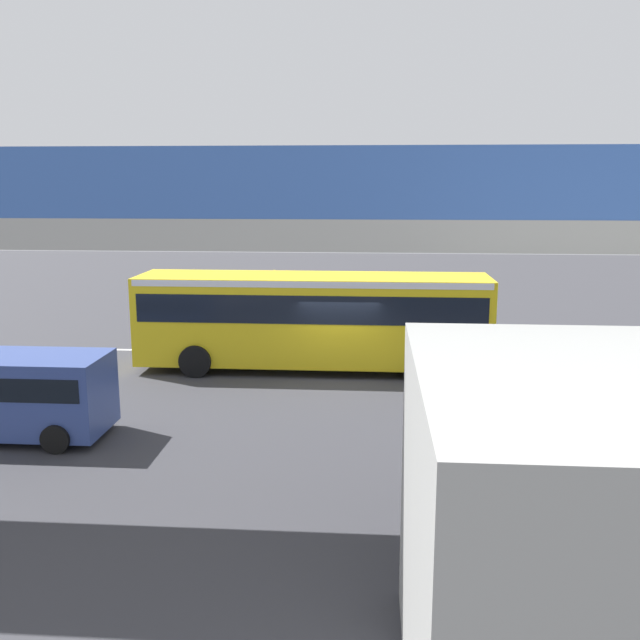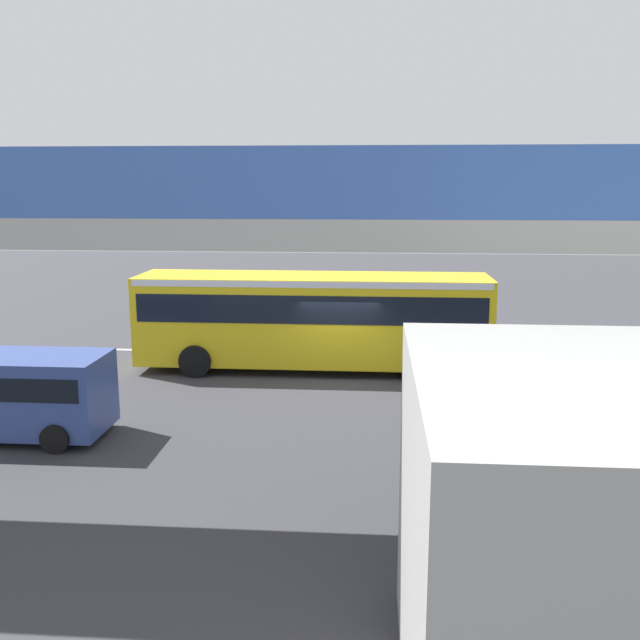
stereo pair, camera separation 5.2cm
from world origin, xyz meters
name	(u,v)px [view 1 (the left image)]	position (x,y,z in m)	size (l,w,h in m)	color
ground	(339,376)	(0.00, 0.00, 0.00)	(80.00, 80.00, 0.00)	#38383D
city_bus	(313,314)	(0.93, -0.87, 1.88)	(11.54, 2.85, 3.15)	yellow
parked_van	(8,390)	(7.80, 6.00, 1.18)	(4.80, 2.17, 2.05)	#33478C
pedestrian	(634,377)	(-8.21, 2.64, 0.89)	(0.38, 0.38, 1.79)	#2D2D38
traffic_sign	(274,294)	(2.78, -4.80, 1.89)	(0.08, 0.60, 2.80)	slate
lane_dash_leftmost	(567,358)	(-8.00, -3.03, 0.00)	(2.00, 0.20, 0.01)	silver
lane_dash_left	(454,356)	(-4.00, -3.03, 0.00)	(2.00, 0.20, 0.01)	silver
lane_dash_centre	(343,354)	(0.00, -3.03, 0.00)	(2.00, 0.20, 0.01)	silver
lane_dash_right	(235,352)	(4.00, -3.03, 0.00)	(2.00, 0.20, 0.01)	silver
lane_dash_rightmost	(129,350)	(8.00, -3.03, 0.00)	(2.00, 0.20, 0.01)	silver
pedestrian_overpass	(314,251)	(0.00, 9.69, 4.98)	(30.32, 2.60, 6.68)	#9E9E99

